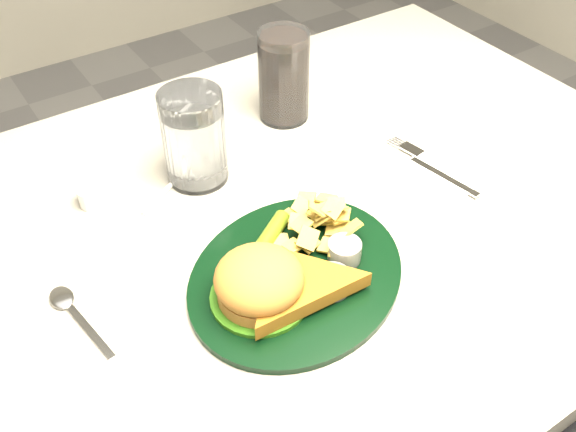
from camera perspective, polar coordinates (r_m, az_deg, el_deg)
name	(u,v)px	position (r m, az deg, el deg)	size (l,w,h in m)	color
table	(277,381)	(1.13, -0.98, -14.46)	(1.20, 0.80, 0.75)	#AAA599
dinner_plate	(296,259)	(0.75, 0.75, -3.87)	(0.29, 0.24, 0.06)	black
water_glass	(194,138)	(0.88, -8.35, 6.91)	(0.09, 0.09, 0.13)	white
cola_glass	(284,76)	(1.00, -0.38, 12.31)	(0.08, 0.08, 0.14)	black
fork_napkin	(440,174)	(0.93, 13.34, 3.68)	(0.11, 0.15, 0.01)	white
spoon	(90,330)	(0.75, -17.19, -9.68)	(0.03, 0.13, 0.01)	white
ramekin	(93,195)	(0.90, -16.91, 1.78)	(0.04, 0.04, 0.03)	silver
wrapped_straw	(184,171)	(0.93, -9.21, 3.94)	(0.20, 0.07, 0.01)	white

